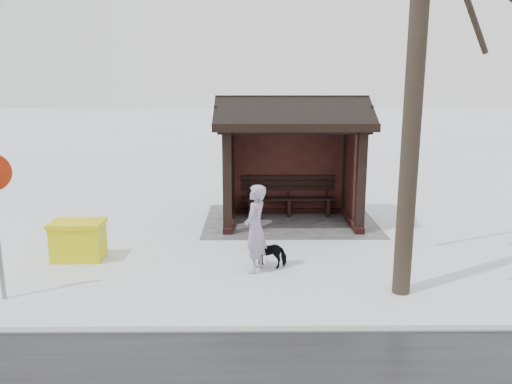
{
  "coord_description": "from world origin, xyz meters",
  "views": [
    {
      "loc": [
        0.95,
        11.84,
        3.36
      ],
      "look_at": [
        0.85,
        0.8,
        0.95
      ],
      "focal_mm": 35.0,
      "sensor_mm": 36.0,
      "label": 1
    }
  ],
  "objects_px": {
    "bus_shelter": "(291,134)",
    "pedestrian": "(255,229)",
    "dog": "(269,251)",
    "grit_bin": "(78,240)"
  },
  "relations": [
    {
      "from": "dog",
      "to": "bus_shelter",
      "type": "bearing_deg",
      "value": -178.6
    },
    {
      "from": "pedestrian",
      "to": "bus_shelter",
      "type": "bearing_deg",
      "value": -174.12
    },
    {
      "from": "bus_shelter",
      "to": "pedestrian",
      "type": "bearing_deg",
      "value": 75.29
    },
    {
      "from": "bus_shelter",
      "to": "grit_bin",
      "type": "height_order",
      "value": "bus_shelter"
    },
    {
      "from": "bus_shelter",
      "to": "dog",
      "type": "xyz_separation_m",
      "value": [
        0.62,
        3.12,
        -1.88
      ]
    },
    {
      "from": "bus_shelter",
      "to": "pedestrian",
      "type": "relative_size",
      "value": 2.23
    },
    {
      "from": "dog",
      "to": "grit_bin",
      "type": "relative_size",
      "value": 0.68
    },
    {
      "from": "dog",
      "to": "grit_bin",
      "type": "distance_m",
      "value": 3.72
    },
    {
      "from": "pedestrian",
      "to": "grit_bin",
      "type": "height_order",
      "value": "pedestrian"
    },
    {
      "from": "bus_shelter",
      "to": "dog",
      "type": "bearing_deg",
      "value": 78.69
    }
  ]
}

